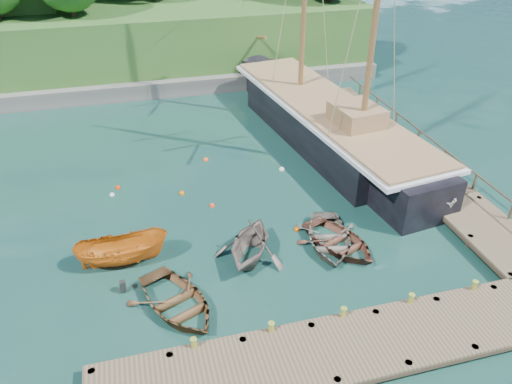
% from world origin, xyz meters
% --- Properties ---
extents(ground, '(160.00, 160.00, 0.00)m').
position_xyz_m(ground, '(0.00, 0.00, 0.00)').
color(ground, '#163D37').
rests_on(ground, ground).
extents(dock_near, '(20.00, 3.20, 1.10)m').
position_xyz_m(dock_near, '(2.00, -6.50, 0.43)').
color(dock_near, '#4D3F2E').
rests_on(dock_near, ground).
extents(dock_east, '(3.20, 24.00, 1.10)m').
position_xyz_m(dock_east, '(11.50, 7.00, 0.43)').
color(dock_east, '#4D3F2E').
rests_on(dock_east, ground).
extents(bollard_0, '(0.26, 0.26, 0.45)m').
position_xyz_m(bollard_0, '(-4.00, -5.10, 0.00)').
color(bollard_0, olive).
rests_on(bollard_0, ground).
extents(bollard_1, '(0.26, 0.26, 0.45)m').
position_xyz_m(bollard_1, '(-1.00, -5.10, 0.00)').
color(bollard_1, olive).
rests_on(bollard_1, ground).
extents(bollard_2, '(0.26, 0.26, 0.45)m').
position_xyz_m(bollard_2, '(2.00, -5.10, 0.00)').
color(bollard_2, olive).
rests_on(bollard_2, ground).
extents(bollard_3, '(0.26, 0.26, 0.45)m').
position_xyz_m(bollard_3, '(5.00, -5.10, 0.00)').
color(bollard_3, olive).
rests_on(bollard_3, ground).
extents(bollard_4, '(0.26, 0.26, 0.45)m').
position_xyz_m(bollard_4, '(8.00, -5.10, 0.00)').
color(bollard_4, olive).
rests_on(bollard_4, ground).
extents(rowboat_0, '(4.82, 5.51, 0.95)m').
position_xyz_m(rowboat_0, '(-4.30, -2.36, 0.00)').
color(rowboat_0, brown).
rests_on(rowboat_0, ground).
extents(rowboat_1, '(4.99, 5.19, 2.11)m').
position_xyz_m(rowboat_1, '(-0.51, 0.11, 0.00)').
color(rowboat_1, '#6F625A').
rests_on(rowboat_1, ground).
extents(rowboat_2, '(4.46, 5.14, 0.89)m').
position_xyz_m(rowboat_2, '(3.95, -0.22, 0.00)').
color(rowboat_2, brown).
rests_on(rowboat_2, ground).
extents(rowboat_3, '(4.11, 5.03, 0.91)m').
position_xyz_m(rowboat_3, '(3.54, 0.12, 0.00)').
color(rowboat_3, '#625D53').
rests_on(rowboat_3, ground).
extents(motorboat_orange, '(4.36, 1.71, 1.67)m').
position_xyz_m(motorboat_orange, '(-6.36, 1.27, 0.00)').
color(motorboat_orange, orange).
rests_on(motorboat_orange, ground).
extents(cabin_boat_white, '(2.20, 4.66, 1.73)m').
position_xyz_m(cabin_boat_white, '(10.00, 2.14, 0.00)').
color(cabin_boat_white, white).
rests_on(cabin_boat_white, ground).
extents(schooner, '(7.92, 28.50, 21.09)m').
position_xyz_m(schooner, '(7.72, 11.00, 1.17)').
color(schooner, black).
rests_on(schooner, ground).
extents(mooring_buoy_0, '(0.37, 0.37, 0.37)m').
position_xyz_m(mooring_buoy_0, '(-5.68, 2.98, 0.00)').
color(mooring_buoy_0, white).
rests_on(mooring_buoy_0, ground).
extents(mooring_buoy_1, '(0.34, 0.34, 0.34)m').
position_xyz_m(mooring_buoy_1, '(-2.87, 6.74, 0.00)').
color(mooring_buoy_1, '#DE6406').
rests_on(mooring_buoy_1, ground).
extents(mooring_buoy_2, '(0.32, 0.32, 0.32)m').
position_xyz_m(mooring_buoy_2, '(-1.42, 5.00, 0.00)').
color(mooring_buoy_2, '#F13511').
rests_on(mooring_buoy_2, ground).
extents(mooring_buoy_3, '(0.34, 0.34, 0.34)m').
position_xyz_m(mooring_buoy_3, '(3.57, 7.93, 0.00)').
color(mooring_buoy_3, white).
rests_on(mooring_buoy_3, ground).
extents(mooring_buoy_4, '(0.30, 0.30, 0.30)m').
position_xyz_m(mooring_buoy_4, '(-6.43, 8.34, 0.00)').
color(mooring_buoy_4, '#F72E00').
rests_on(mooring_buoy_4, ground).
extents(mooring_buoy_5, '(0.35, 0.35, 0.35)m').
position_xyz_m(mooring_buoy_5, '(-0.81, 10.42, 0.00)').
color(mooring_buoy_5, '#F55015').
rests_on(mooring_buoy_5, ground).
extents(mooring_buoy_6, '(0.29, 0.29, 0.29)m').
position_xyz_m(mooring_buoy_6, '(-6.78, 7.61, 0.00)').
color(mooring_buoy_6, white).
rests_on(mooring_buoy_6, ground).
extents(mooring_buoy_7, '(0.32, 0.32, 0.32)m').
position_xyz_m(mooring_buoy_7, '(2.40, 1.66, 0.00)').
color(mooring_buoy_7, '#D95101').
rests_on(mooring_buoy_7, ground).
extents(headland, '(51.00, 19.31, 12.90)m').
position_xyz_m(headland, '(-12.88, 31.36, 5.54)').
color(headland, '#474744').
rests_on(headland, ground).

